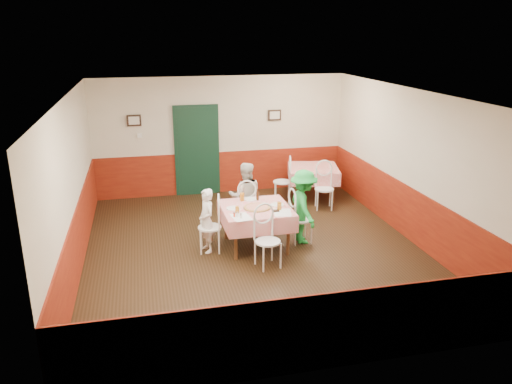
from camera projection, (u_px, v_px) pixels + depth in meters
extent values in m
plane|color=black|center=(254.00, 249.00, 9.09)|extent=(7.00, 7.00, 0.00)
plane|color=white|center=(254.00, 94.00, 8.23)|extent=(7.00, 7.00, 0.00)
cube|color=beige|center=(221.00, 136.00, 11.90)|extent=(6.00, 0.10, 2.80)
cube|color=beige|center=(325.00, 262.00, 5.42)|extent=(6.00, 0.10, 2.80)
cube|color=beige|center=(72.00, 187.00, 8.02)|extent=(0.10, 7.00, 2.80)
cube|color=beige|center=(410.00, 165.00, 9.30)|extent=(0.10, 7.00, 2.80)
cube|color=maroon|center=(222.00, 172.00, 12.17)|extent=(6.00, 0.03, 1.00)
cube|color=maroon|center=(321.00, 332.00, 5.71)|extent=(6.00, 0.03, 1.00)
cube|color=maroon|center=(79.00, 238.00, 8.30)|extent=(0.03, 7.00, 1.00)
cube|color=maroon|center=(405.00, 210.00, 9.58)|extent=(0.03, 7.00, 1.00)
cube|color=black|center=(197.00, 152.00, 11.84)|extent=(0.96, 0.06, 2.10)
cube|color=black|center=(134.00, 120.00, 11.29)|extent=(0.32, 0.03, 0.26)
cube|color=black|center=(275.00, 115.00, 12.00)|extent=(0.32, 0.03, 0.26)
cube|color=white|center=(140.00, 135.00, 11.42)|extent=(0.10, 0.03, 0.10)
cube|color=red|center=(256.00, 227.00, 9.09)|extent=(1.23, 1.23, 0.77)
cube|color=red|center=(313.00, 183.00, 11.74)|extent=(1.34, 1.34, 0.77)
cylinder|color=#B74723|center=(257.00, 207.00, 8.93)|extent=(0.48, 0.48, 0.03)
cylinder|color=white|center=(233.00, 208.00, 8.90)|extent=(0.25, 0.25, 0.01)
cylinder|color=white|center=(277.00, 205.00, 9.09)|extent=(0.25, 0.25, 0.01)
cylinder|color=white|center=(251.00, 199.00, 9.38)|extent=(0.25, 0.25, 0.01)
cylinder|color=#BF7219|center=(237.00, 210.00, 8.66)|extent=(0.07, 0.07, 0.12)
cylinder|color=#BF7219|center=(279.00, 206.00, 8.84)|extent=(0.08, 0.08, 0.14)
cylinder|color=#BF7219|center=(242.00, 197.00, 9.30)|extent=(0.08, 0.08, 0.15)
cylinder|color=#381C0A|center=(258.00, 195.00, 9.33)|extent=(0.05, 0.05, 0.20)
cylinder|color=silver|center=(237.00, 214.00, 8.50)|extent=(0.04, 0.04, 0.09)
cylinder|color=silver|center=(241.00, 216.00, 8.43)|extent=(0.04, 0.04, 0.09)
cylinder|color=#B23319|center=(234.00, 214.00, 8.50)|extent=(0.04, 0.04, 0.09)
cube|color=white|center=(241.00, 217.00, 8.50)|extent=(0.36, 0.44, 0.00)
cube|color=white|center=(283.00, 212.00, 8.71)|extent=(0.37, 0.45, 0.00)
cube|color=black|center=(276.00, 211.00, 8.77)|extent=(0.11, 0.09, 0.02)
imported|color=gray|center=(207.00, 221.00, 8.83)|extent=(0.37, 0.48, 1.17)
imported|color=gray|center=(245.00, 196.00, 9.83)|extent=(0.74, 0.61, 1.36)
imported|color=gray|center=(303.00, 207.00, 9.19)|extent=(0.53, 0.91, 1.39)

